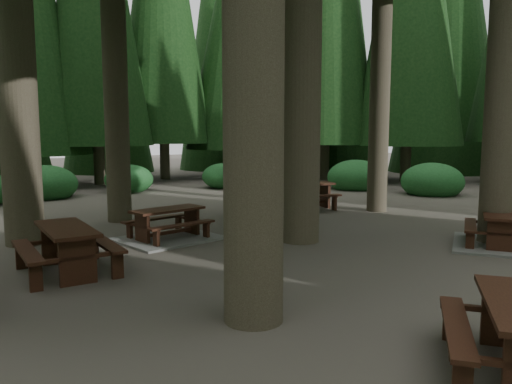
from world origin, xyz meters
TOP-DOWN VIEW (x-y plane):
  - ground at (0.00, 0.00)m, footprint 80.00×80.00m
  - picnic_table_a at (3.84, -2.69)m, footprint 2.74×2.61m
  - picnic_table_b at (-4.11, 0.62)m, footprint 1.63×1.97m
  - picnic_table_c at (-1.50, 2.06)m, footprint 2.30×1.99m
  - picnic_table_d at (4.02, 3.70)m, footprint 2.24×1.99m
  - shrub_ring at (0.70, 0.75)m, footprint 23.86×24.64m

SIDE VIEW (x-z plane):
  - ground at x=0.00m, z-range 0.00..0.00m
  - picnic_table_c at x=-1.50m, z-range -0.12..0.59m
  - picnic_table_a at x=3.84m, z-range -0.12..0.60m
  - shrub_ring at x=0.70m, z-range -0.35..1.15m
  - picnic_table_b at x=-4.11m, z-range 0.13..0.95m
  - picnic_table_d at x=4.02m, z-range 0.13..0.95m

